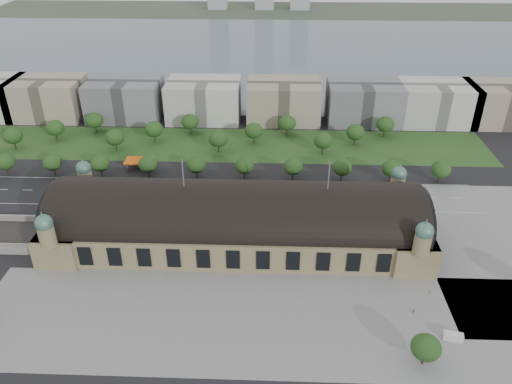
{
  "coord_description": "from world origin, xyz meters",
  "views": [
    {
      "loc": [
        13.75,
        -165.15,
        120.52
      ],
      "look_at": [
        7.08,
        16.41,
        14.0
      ],
      "focal_mm": 35.0,
      "sensor_mm": 36.0,
      "label": 1
    }
  ],
  "objects_px": {
    "bus_east": "(299,199)",
    "parked_car_6": "(181,211)",
    "traffic_car_3": "(196,186)",
    "pedestrian_0": "(430,293)",
    "traffic_car_6": "(367,198)",
    "parked_car_1": "(99,205)",
    "pedestrian_1": "(414,311)",
    "parked_car_3": "(135,210)",
    "traffic_car_2": "(84,196)",
    "parked_car_0": "(63,208)",
    "pedestrian_4": "(447,338)",
    "van_south": "(452,337)",
    "parked_car_5": "(155,208)",
    "bus_mid": "(276,204)",
    "traffic_car_5": "(344,190)",
    "parked_car_4": "(184,211)",
    "parked_car_2": "(84,209)",
    "petrol_station": "(143,161)",
    "traffic_car_4": "(252,196)",
    "bus_west": "(220,197)",
    "traffic_car_1": "(95,188)"
  },
  "relations": [
    {
      "from": "parked_car_5",
      "to": "bus_mid",
      "type": "xyz_separation_m",
      "value": [
        54.37,
        3.41,
        1.0
      ]
    },
    {
      "from": "parked_car_4",
      "to": "parked_car_6",
      "type": "relative_size",
      "value": 1.0
    },
    {
      "from": "traffic_car_2",
      "to": "traffic_car_5",
      "type": "xyz_separation_m",
      "value": [
        122.6,
        10.48,
        -0.15
      ]
    },
    {
      "from": "traffic_car_1",
      "to": "parked_car_2",
      "type": "xyz_separation_m",
      "value": [
        1.08,
        -18.59,
        0.09
      ]
    },
    {
      "from": "traffic_car_6",
      "to": "parked_car_4",
      "type": "distance_m",
      "value": 84.62
    },
    {
      "from": "traffic_car_3",
      "to": "bus_west",
      "type": "height_order",
      "value": "bus_west"
    },
    {
      "from": "traffic_car_3",
      "to": "parked_car_6",
      "type": "height_order",
      "value": "traffic_car_3"
    },
    {
      "from": "traffic_car_3",
      "to": "traffic_car_5",
      "type": "bearing_deg",
      "value": -95.65
    },
    {
      "from": "pedestrian_1",
      "to": "parked_car_3",
      "type": "bearing_deg",
      "value": 70.6
    },
    {
      "from": "parked_car_4",
      "to": "parked_car_6",
      "type": "bearing_deg",
      "value": -117.1
    },
    {
      "from": "traffic_car_3",
      "to": "pedestrian_0",
      "type": "xyz_separation_m",
      "value": [
        93.41,
        -73.33,
        0.09
      ]
    },
    {
      "from": "traffic_car_4",
      "to": "traffic_car_6",
      "type": "relative_size",
      "value": 0.85
    },
    {
      "from": "pedestrian_1",
      "to": "parked_car_2",
      "type": "bearing_deg",
      "value": 75.04
    },
    {
      "from": "petrol_station",
      "to": "bus_east",
      "type": "bearing_deg",
      "value": -22.9
    },
    {
      "from": "parked_car_3",
      "to": "pedestrian_0",
      "type": "xyz_separation_m",
      "value": [
        117.79,
        -50.67,
        0.13
      ]
    },
    {
      "from": "traffic_car_6",
      "to": "parked_car_0",
      "type": "bearing_deg",
      "value": -87.57
    },
    {
      "from": "pedestrian_4",
      "to": "parked_car_0",
      "type": "bearing_deg",
      "value": -68.24
    },
    {
      "from": "traffic_car_3",
      "to": "parked_car_0",
      "type": "distance_m",
      "value": 61.19
    },
    {
      "from": "parked_car_1",
      "to": "pedestrian_4",
      "type": "height_order",
      "value": "pedestrian_4"
    },
    {
      "from": "bus_west",
      "to": "pedestrian_4",
      "type": "xyz_separation_m",
      "value": [
        80.28,
        -82.28,
        -1.03
      ]
    },
    {
      "from": "bus_west",
      "to": "parked_car_2",
      "type": "bearing_deg",
      "value": 105.67
    },
    {
      "from": "parked_car_6",
      "to": "parked_car_4",
      "type": "bearing_deg",
      "value": 54.32
    },
    {
      "from": "petrol_station",
      "to": "bus_mid",
      "type": "xyz_separation_m",
      "value": [
        69.58,
        -38.28,
        -1.31
      ]
    },
    {
      "from": "traffic_car_2",
      "to": "parked_car_0",
      "type": "relative_size",
      "value": 1.16
    },
    {
      "from": "traffic_car_4",
      "to": "pedestrian_0",
      "type": "xyz_separation_m",
      "value": [
        65.67,
        -64.77,
        0.14
      ]
    },
    {
      "from": "traffic_car_6",
      "to": "parked_car_1",
      "type": "distance_m",
      "value": 123.53
    },
    {
      "from": "parked_car_3",
      "to": "van_south",
      "type": "relative_size",
      "value": 0.65
    },
    {
      "from": "traffic_car_2",
      "to": "traffic_car_5",
      "type": "relative_size",
      "value": 1.46
    },
    {
      "from": "parked_car_0",
      "to": "van_south",
      "type": "height_order",
      "value": "van_south"
    },
    {
      "from": "petrol_station",
      "to": "pedestrian_4",
      "type": "distance_m",
      "value": 169.6
    },
    {
      "from": "van_south",
      "to": "parked_car_3",
      "type": "bearing_deg",
      "value": 161.29
    },
    {
      "from": "bus_east",
      "to": "parked_car_6",
      "type": "bearing_deg",
      "value": 105.69
    },
    {
      "from": "petrol_station",
      "to": "traffic_car_3",
      "type": "height_order",
      "value": "petrol_station"
    },
    {
      "from": "traffic_car_1",
      "to": "parked_car_6",
      "type": "xyz_separation_m",
      "value": [
        44.61,
        -18.59,
        -0.07
      ]
    },
    {
      "from": "parked_car_3",
      "to": "pedestrian_4",
      "type": "height_order",
      "value": "pedestrian_4"
    },
    {
      "from": "traffic_car_2",
      "to": "pedestrian_4",
      "type": "xyz_separation_m",
      "value": [
        144.43,
        -82.76,
        0.06
      ]
    },
    {
      "from": "pedestrian_4",
      "to": "parked_car_4",
      "type": "bearing_deg",
      "value": -79.49
    },
    {
      "from": "parked_car_0",
      "to": "parked_car_4",
      "type": "relative_size",
      "value": 1.12
    },
    {
      "from": "van_south",
      "to": "parked_car_4",
      "type": "bearing_deg",
      "value": 156.01
    },
    {
      "from": "traffic_car_3",
      "to": "parked_car_1",
      "type": "xyz_separation_m",
      "value": [
        -41.82,
        -19.1,
        -0.0
      ]
    },
    {
      "from": "parked_car_1",
      "to": "traffic_car_5",
      "type": "bearing_deg",
      "value": 59.32
    },
    {
      "from": "petrol_station",
      "to": "van_south",
      "type": "relative_size",
      "value": 2.19
    },
    {
      "from": "parked_car_3",
      "to": "bus_mid",
      "type": "relative_size",
      "value": 0.35
    },
    {
      "from": "parked_car_5",
      "to": "bus_mid",
      "type": "height_order",
      "value": "bus_mid"
    },
    {
      "from": "parked_car_2",
      "to": "parked_car_0",
      "type": "bearing_deg",
      "value": -125.55
    },
    {
      "from": "traffic_car_5",
      "to": "parked_car_2",
      "type": "xyz_separation_m",
      "value": [
        -118.65,
        -21.95,
        0.16
      ]
    },
    {
      "from": "traffic_car_2",
      "to": "parked_car_5",
      "type": "xyz_separation_m",
      "value": [
        35.53,
        -8.88,
        -0.17
      ]
    },
    {
      "from": "parked_car_5",
      "to": "pedestrian_1",
      "type": "xyz_separation_m",
      "value": [
        101.03,
        -62.26,
        0.28
      ]
    },
    {
      "from": "traffic_car_3",
      "to": "pedestrian_0",
      "type": "relative_size",
      "value": 3.06
    },
    {
      "from": "traffic_car_4",
      "to": "parked_car_5",
      "type": "height_order",
      "value": "traffic_car_4"
    }
  ]
}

